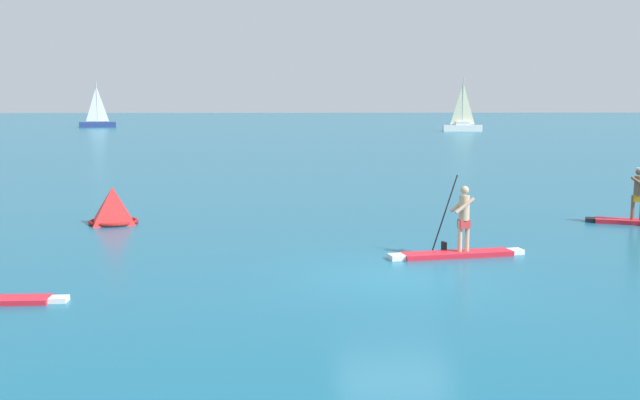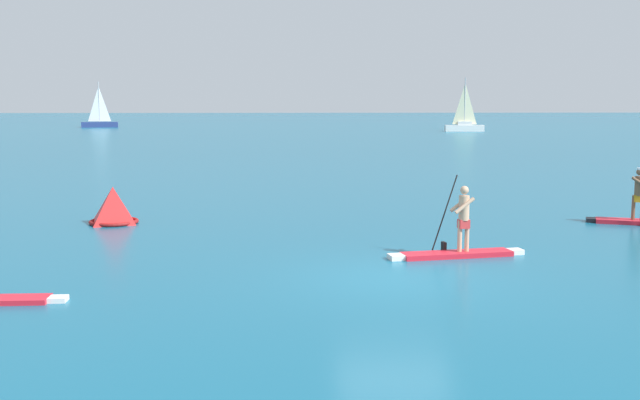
# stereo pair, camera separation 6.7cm
# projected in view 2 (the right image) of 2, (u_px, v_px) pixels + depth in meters

# --- Properties ---
(ground) EXTENTS (440.00, 440.00, 0.00)m
(ground) POSITION_uv_depth(u_px,v_px,m) (395.00, 278.00, 16.50)
(ground) COLOR #145B7A
(paddleboarder_mid_center) EXTENTS (3.52, 1.06, 2.02)m
(paddleboarder_mid_center) POSITION_uv_depth(u_px,v_px,m) (458.00, 243.00, 18.74)
(paddleboarder_mid_center) COLOR red
(paddleboarder_mid_center) RESTS_ON ground
(paddleboarder_far_right) EXTENTS (2.87, 1.41, 1.78)m
(paddleboarder_far_right) POSITION_uv_depth(u_px,v_px,m) (637.00, 213.00, 23.70)
(paddleboarder_far_right) COLOR red
(paddleboarder_far_right) RESTS_ON ground
(race_marker_buoy) EXTENTS (1.76, 1.76, 1.17)m
(race_marker_buoy) POSITION_uv_depth(u_px,v_px,m) (113.00, 207.00, 23.77)
(race_marker_buoy) COLOR red
(race_marker_buoy) RESTS_ON ground
(sailboat_left_horizon) EXTENTS (5.19, 2.07, 6.50)m
(sailboat_left_horizon) POSITION_uv_depth(u_px,v_px,m) (100.00, 121.00, 108.50)
(sailboat_left_horizon) COLOR navy
(sailboat_left_horizon) RESTS_ON ground
(sailboat_right_horizon) EXTENTS (4.86, 1.41, 6.66)m
(sailboat_right_horizon) POSITION_uv_depth(u_px,v_px,m) (464.00, 124.00, 94.22)
(sailboat_right_horizon) COLOR white
(sailboat_right_horizon) RESTS_ON ground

